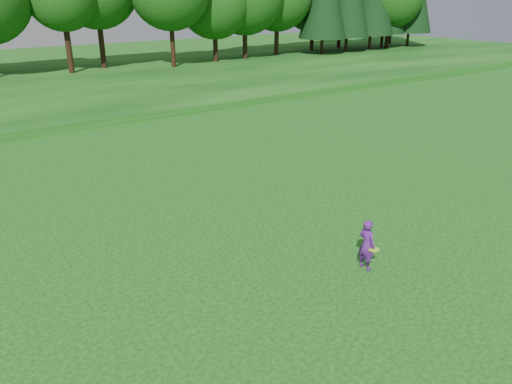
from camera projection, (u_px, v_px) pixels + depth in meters
ground at (297, 278)px, 13.92m from camera, size 140.00×140.00×0.00m
berm at (20, 89)px, 39.45m from camera, size 130.00×30.00×0.60m
walking_path at (76, 129)px, 29.00m from camera, size 130.00×1.60×0.04m
woman at (367, 245)px, 14.14m from camera, size 0.40×0.66×1.52m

